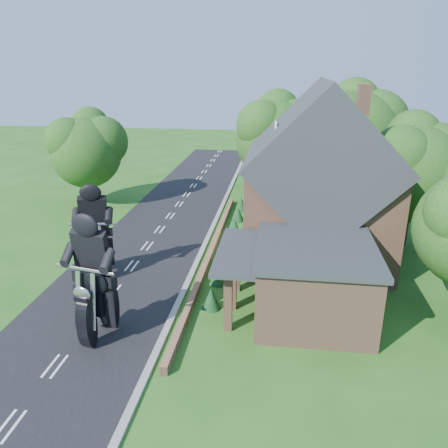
# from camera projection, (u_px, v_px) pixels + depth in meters

# --- Properties ---
(ground) EXTENTS (120.00, 120.00, 0.00)m
(ground) POSITION_uv_depth(u_px,v_px,m) (113.00, 291.00, 22.39)
(ground) COLOR #235618
(ground) RESTS_ON ground
(road) EXTENTS (7.00, 80.00, 0.02)m
(road) POSITION_uv_depth(u_px,v_px,m) (113.00, 291.00, 22.39)
(road) COLOR black
(road) RESTS_ON ground
(kerb) EXTENTS (0.30, 80.00, 0.12)m
(kerb) POSITION_uv_depth(u_px,v_px,m) (182.00, 295.00, 21.92)
(kerb) COLOR gray
(kerb) RESTS_ON ground
(garden_wall) EXTENTS (0.30, 22.00, 0.40)m
(garden_wall) POSITION_uv_depth(u_px,v_px,m) (211.00, 253.00, 26.45)
(garden_wall) COLOR #996A4E
(garden_wall) RESTS_ON ground
(house) EXTENTS (9.54, 8.64, 10.24)m
(house) POSITION_uv_depth(u_px,v_px,m) (319.00, 186.00, 25.19)
(house) COLOR #996A4E
(house) RESTS_ON ground
(annex) EXTENTS (7.05, 5.94, 3.44)m
(annex) POSITION_uv_depth(u_px,v_px,m) (311.00, 279.00, 19.82)
(annex) COLOR #996A4E
(annex) RESTS_ON ground
(tree_house_right) EXTENTS (6.51, 6.00, 8.40)m
(tree_house_right) POSITION_uv_depth(u_px,v_px,m) (419.00, 165.00, 26.58)
(tree_house_right) COLOR black
(tree_house_right) RESTS_ON ground
(tree_behind_house) EXTENTS (7.81, 7.20, 10.08)m
(tree_behind_house) POSITION_uv_depth(u_px,v_px,m) (360.00, 130.00, 33.53)
(tree_behind_house) COLOR black
(tree_behind_house) RESTS_ON ground
(tree_behind_left) EXTENTS (6.94, 6.40, 9.16)m
(tree_behind_left) POSITION_uv_depth(u_px,v_px,m) (281.00, 133.00, 35.36)
(tree_behind_left) COLOR black
(tree_behind_left) RESTS_ON ground
(tree_far_road) EXTENTS (6.08, 5.60, 7.84)m
(tree_far_road) POSITION_uv_depth(u_px,v_px,m) (90.00, 146.00, 34.73)
(tree_far_road) COLOR black
(tree_far_road) RESTS_ON ground
(shrub_a) EXTENTS (0.90, 0.90, 1.10)m
(shrub_a) POSITION_uv_depth(u_px,v_px,m) (211.00, 298.00, 20.62)
(shrub_a) COLOR #113619
(shrub_a) RESTS_ON ground
(shrub_b) EXTENTS (0.90, 0.90, 1.10)m
(shrub_b) POSITION_uv_depth(u_px,v_px,m) (219.00, 275.00, 22.94)
(shrub_b) COLOR #113619
(shrub_b) RESTS_ON ground
(shrub_c) EXTENTS (0.90, 0.90, 1.10)m
(shrub_c) POSITION_uv_depth(u_px,v_px,m) (225.00, 255.00, 25.27)
(shrub_c) COLOR #113619
(shrub_c) RESTS_ON ground
(shrub_d) EXTENTS (0.90, 0.90, 1.10)m
(shrub_d) POSITION_uv_depth(u_px,v_px,m) (234.00, 226.00, 29.93)
(shrub_d) COLOR #113619
(shrub_d) RESTS_ON ground
(shrub_e) EXTENTS (0.90, 0.90, 1.10)m
(shrub_e) POSITION_uv_depth(u_px,v_px,m) (238.00, 214.00, 32.26)
(shrub_e) COLOR #113619
(shrub_e) RESTS_ON ground
(shrub_f) EXTENTS (0.90, 0.90, 1.10)m
(shrub_f) POSITION_uv_depth(u_px,v_px,m) (241.00, 204.00, 34.58)
(shrub_f) COLOR #113619
(shrub_f) RESTS_ON ground
(motorcycle_lead) EXTENTS (0.82, 1.86, 1.68)m
(motorcycle_lead) POSITION_uv_depth(u_px,v_px,m) (99.00, 320.00, 18.36)
(motorcycle_lead) COLOR black
(motorcycle_lead) RESTS_ON ground
(motorcycle_follow) EXTENTS (0.74, 1.73, 1.56)m
(motorcycle_follow) POSITION_uv_depth(u_px,v_px,m) (99.00, 262.00, 23.85)
(motorcycle_follow) COLOR black
(motorcycle_follow) RESTS_ON ground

